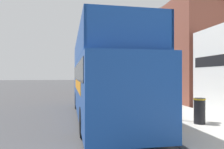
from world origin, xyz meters
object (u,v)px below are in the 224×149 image
object	(u,v)px
tour_bus	(102,82)
parked_car_ahead_of_bus	(98,90)
litter_bin	(199,110)
lamp_post_third	(105,63)
lamp_post_nearest	(158,44)
lamp_post_second	(122,58)

from	to	relation	value
tour_bus	parked_car_ahead_of_bus	distance (m)	8.83
parked_car_ahead_of_bus	litter_bin	bearing A→B (deg)	-76.97
tour_bus	litter_bin	xyz separation A→B (m)	(3.61, -2.60, -1.08)
tour_bus	lamp_post_third	distance (m)	15.31
lamp_post_nearest	litter_bin	xyz separation A→B (m)	(1.30, -1.13, -2.78)
lamp_post_third	lamp_post_nearest	bearing A→B (deg)	-89.11
tour_bus	lamp_post_third	world-z (taller)	lamp_post_third
parked_car_ahead_of_bus	lamp_post_third	size ratio (longest dim) A/B	0.93
lamp_post_second	lamp_post_third	xyz separation A→B (m)	(-0.32, 8.27, 0.04)
lamp_post_nearest	lamp_post_third	world-z (taller)	lamp_post_third
lamp_post_second	lamp_post_nearest	bearing A→B (deg)	-90.41
lamp_post_nearest	litter_bin	distance (m)	3.27
lamp_post_third	tour_bus	bearing A→B (deg)	-97.75
lamp_post_third	litter_bin	xyz separation A→B (m)	(1.56, -17.67, -2.86)
tour_bus	litter_bin	distance (m)	4.58
lamp_post_third	litter_bin	bearing A→B (deg)	-84.95
lamp_post_second	parked_car_ahead_of_bus	bearing A→B (deg)	132.07
parked_car_ahead_of_bus	lamp_post_nearest	xyz separation A→B (m)	(1.71, -10.23, 2.74)
lamp_post_nearest	litter_bin	bearing A→B (deg)	-40.79
lamp_post_second	lamp_post_third	size ratio (longest dim) A/B	0.99
tour_bus	lamp_post_nearest	world-z (taller)	lamp_post_nearest
parked_car_ahead_of_bus	tour_bus	bearing A→B (deg)	-95.76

